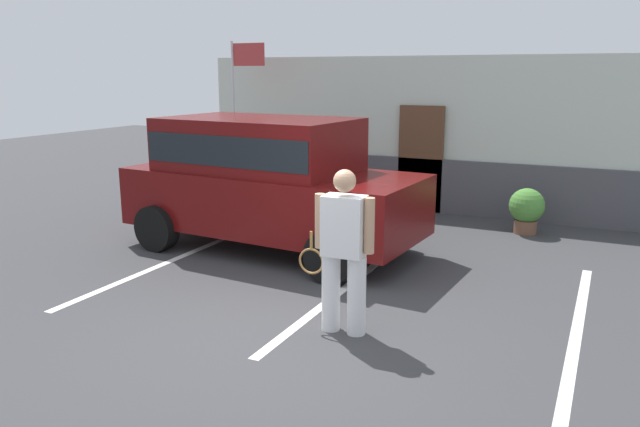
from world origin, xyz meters
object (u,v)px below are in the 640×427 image
Objects in this scene: potted_plant_by_porch at (527,209)px; tennis_player_man at (344,250)px; parked_suv at (267,177)px; flag_pole at (241,93)px.

tennis_player_man is at bearing -103.00° from potted_plant_by_porch.
flag_pole reaches higher than parked_suv.
tennis_player_man is 2.23× the size of potted_plant_by_porch.
potted_plant_by_porch is 6.12m from flag_pole.
tennis_player_man reaches higher than potted_plant_by_porch.
potted_plant_by_porch is 0.24× the size of flag_pole.
potted_plant_by_porch is at bearing 41.80° from parked_suv.
potted_plant_by_porch is (1.20, 5.18, -0.47)m from tennis_player_man.
tennis_player_man is 5.34m from potted_plant_by_porch.
parked_suv is 5.98× the size of potted_plant_by_porch.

